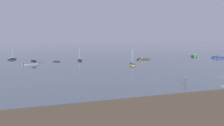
{
  "coord_description": "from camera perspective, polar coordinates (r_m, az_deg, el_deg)",
  "views": [
    {
      "loc": [
        -43.87,
        -39.31,
        10.01
      ],
      "look_at": [
        -21.12,
        34.35,
        0.47
      ],
      "focal_mm": 31.56,
      "sensor_mm": 36.0,
      "label": 1
    }
  ],
  "objects": [
    {
      "name": "sailboat_moored_1",
      "position": [
        74.93,
        5.92,
        -0.45
      ],
      "size": [
        2.7,
        5.82,
        6.27
      ],
      "rotation": [
        0.0,
        0.0,
        1.39
      ],
      "color": "gold",
      "rests_on": "ground"
    },
    {
      "name": "motorboat_moored_3",
      "position": [
        83.45,
        -21.92,
        -0.1
      ],
      "size": [
        6.53,
        5.12,
        2.4
      ],
      "rotation": [
        0.0,
        0.0,
        0.54
      ],
      "color": "gray",
      "rests_on": "ground"
    },
    {
      "name": "sailboat_moored_0",
      "position": [
        104.84,
        -26.99,
        0.93
      ],
      "size": [
        4.38,
        4.13,
        5.16
      ],
      "rotation": [
        0.0,
        0.0,
        0.73
      ],
      "color": "navy",
      "rests_on": "ground"
    },
    {
      "name": "rowboat_moored_1",
      "position": [
        89.15,
        -15.77,
        0.43
      ],
      "size": [
        3.36,
        2.51,
        0.51
      ],
      "rotation": [
        0.0,
        0.0,
        5.79
      ],
      "color": "black",
      "rests_on": "ground"
    },
    {
      "name": "sailboat_moored_2",
      "position": [
        90.92,
        -9.32,
        0.79
      ],
      "size": [
        1.94,
        5.12,
        5.62
      ],
      "rotation": [
        0.0,
        0.0,
        1.65
      ],
      "color": "black",
      "rests_on": "ground"
    },
    {
      "name": "motorboat_moored_5",
      "position": [
        115.02,
        28.11,
        1.38
      ],
      "size": [
        5.94,
        6.31,
        2.21
      ],
      "rotation": [
        0.0,
        0.0,
        2.29
      ],
      "color": "navy",
      "rests_on": "ground"
    },
    {
      "name": "mooring_post_near",
      "position": [
        44.79,
        20.5,
        -5.1
      ],
      "size": [
        0.22,
        0.22,
        2.18
      ],
      "color": "#523323",
      "rests_on": "ground"
    },
    {
      "name": "motorboat_moored_6",
      "position": [
        116.71,
        22.98,
        1.73
      ],
      "size": [
        4.45,
        7.11,
        2.31
      ],
      "rotation": [
        0.0,
        0.0,
        4.37
      ],
      "color": "#23602D",
      "rests_on": "ground"
    },
    {
      "name": "motorboat_moored_0",
      "position": [
        93.74,
        8.64,
        1.02
      ],
      "size": [
        6.36,
        4.4,
        2.07
      ],
      "rotation": [
        0.0,
        0.0,
        2.72
      ],
      "color": "black",
      "rests_on": "ground"
    }
  ]
}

